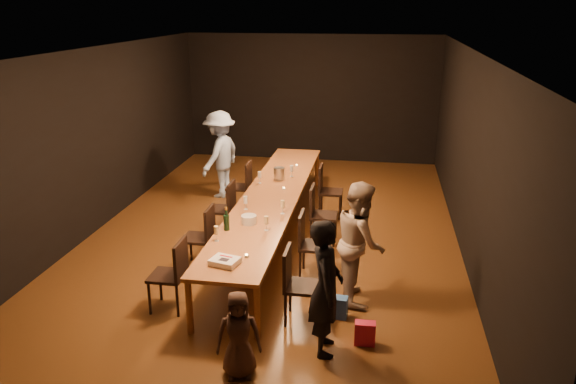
% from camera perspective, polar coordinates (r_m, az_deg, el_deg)
% --- Properties ---
extents(ground, '(10.00, 10.00, 0.00)m').
position_cam_1_polar(ground, '(9.26, -1.66, -4.70)').
color(ground, '#4A2C12').
rests_on(ground, ground).
extents(room_shell, '(6.04, 10.04, 3.02)m').
position_cam_1_polar(room_shell, '(8.65, -1.78, 8.04)').
color(room_shell, black).
rests_on(room_shell, ground).
extents(table, '(0.90, 6.00, 0.75)m').
position_cam_1_polar(table, '(9.00, -1.70, -0.60)').
color(table, brown).
rests_on(table, ground).
extents(chair_right_0, '(0.42, 0.42, 0.93)m').
position_cam_1_polar(chair_right_0, '(6.79, 1.51, -9.48)').
color(chair_right_0, black).
rests_on(chair_right_0, ground).
extents(chair_right_1, '(0.42, 0.42, 0.93)m').
position_cam_1_polar(chair_right_1, '(7.86, 2.74, -5.41)').
color(chair_right_1, black).
rests_on(chair_right_1, ground).
extents(chair_right_2, '(0.42, 0.42, 0.93)m').
position_cam_1_polar(chair_right_2, '(8.96, 3.66, -2.32)').
color(chair_right_2, black).
rests_on(chair_right_2, ground).
extents(chair_right_3, '(0.42, 0.42, 0.93)m').
position_cam_1_polar(chair_right_3, '(10.09, 4.37, 0.09)').
color(chair_right_3, black).
rests_on(chair_right_3, ground).
extents(chair_left_0, '(0.42, 0.42, 0.93)m').
position_cam_1_polar(chair_left_0, '(7.20, -12.16, -8.22)').
color(chair_left_0, black).
rests_on(chair_left_0, ground).
extents(chair_left_1, '(0.42, 0.42, 0.93)m').
position_cam_1_polar(chair_left_1, '(8.21, -9.15, -4.55)').
color(chair_left_1, black).
rests_on(chair_left_1, ground).
extents(chair_left_2, '(0.42, 0.42, 0.93)m').
position_cam_1_polar(chair_left_2, '(9.27, -6.84, -1.69)').
color(chair_left_2, black).
rests_on(chair_left_2, ground).
extents(chair_left_3, '(0.42, 0.42, 0.93)m').
position_cam_1_polar(chair_left_3, '(10.37, -5.02, 0.58)').
color(chair_left_3, black).
rests_on(chair_left_3, ground).
extents(woman_birthday, '(0.44, 0.61, 1.55)m').
position_cam_1_polar(woman_birthday, '(6.11, 3.87, -9.65)').
color(woman_birthday, black).
rests_on(woman_birthday, ground).
extents(woman_tan, '(0.72, 0.86, 1.58)m').
position_cam_1_polar(woman_tan, '(7.20, 7.34, -5.03)').
color(woman_tan, tan).
rests_on(woman_tan, ground).
extents(man_blue, '(0.91, 1.23, 1.71)m').
position_cam_1_polar(man_blue, '(11.09, -6.91, 3.81)').
color(man_blue, '#99B9ED').
rests_on(man_blue, ground).
extents(child, '(0.52, 0.40, 0.95)m').
position_cam_1_polar(child, '(5.89, -5.04, -14.25)').
color(child, '#463027').
rests_on(child, ground).
extents(gift_bag_red, '(0.24, 0.13, 0.27)m').
position_cam_1_polar(gift_bag_red, '(6.57, 7.81, -14.03)').
color(gift_bag_red, '#DD214B').
rests_on(gift_bag_red, ground).
extents(gift_bag_blue, '(0.23, 0.16, 0.27)m').
position_cam_1_polar(gift_bag_blue, '(7.03, 5.14, -11.57)').
color(gift_bag_blue, '#2858AF').
rests_on(gift_bag_blue, ground).
extents(birthday_cake, '(0.37, 0.32, 0.08)m').
position_cam_1_polar(birthday_cake, '(6.68, -6.44, -7.02)').
color(birthday_cake, white).
rests_on(birthday_cake, table).
extents(plate_stack, '(0.26, 0.26, 0.12)m').
position_cam_1_polar(plate_stack, '(7.83, -4.00, -2.80)').
color(plate_stack, silver).
rests_on(plate_stack, table).
extents(champagne_bottle, '(0.09, 0.09, 0.33)m').
position_cam_1_polar(champagne_bottle, '(7.59, -6.28, -2.71)').
color(champagne_bottle, black).
rests_on(champagne_bottle, table).
extents(ice_bucket, '(0.21, 0.21, 0.21)m').
position_cam_1_polar(ice_bucket, '(9.75, -0.90, 1.89)').
color(ice_bucket, '#ADAEB2').
rests_on(ice_bucket, table).
extents(wineglass_0, '(0.06, 0.06, 0.21)m').
position_cam_1_polar(wineglass_0, '(7.29, -7.29, -4.22)').
color(wineglass_0, beige).
rests_on(wineglass_0, table).
extents(wineglass_1, '(0.06, 0.06, 0.21)m').
position_cam_1_polar(wineglass_1, '(7.56, -2.21, -3.20)').
color(wineglass_1, beige).
rests_on(wineglass_1, table).
extents(wineglass_2, '(0.06, 0.06, 0.21)m').
position_cam_1_polar(wineglass_2, '(8.35, -4.33, -1.11)').
color(wineglass_2, silver).
rests_on(wineglass_2, table).
extents(wineglass_3, '(0.06, 0.06, 0.21)m').
position_cam_1_polar(wineglass_3, '(8.15, -0.56, -1.54)').
color(wineglass_3, beige).
rests_on(wineglass_3, table).
extents(wineglass_4, '(0.06, 0.06, 0.21)m').
position_cam_1_polar(wineglass_4, '(9.55, -2.90, 1.49)').
color(wineglass_4, silver).
rests_on(wineglass_4, table).
extents(wineglass_5, '(0.06, 0.06, 0.21)m').
position_cam_1_polar(wineglass_5, '(9.91, 0.37, 2.15)').
color(wineglass_5, silver).
rests_on(wineglass_5, table).
extents(tealight_near, '(0.05, 0.05, 0.03)m').
position_cam_1_polar(tealight_near, '(6.84, -4.24, -6.50)').
color(tealight_near, '#B2B7B2').
rests_on(tealight_near, table).
extents(tealight_mid, '(0.05, 0.05, 0.03)m').
position_cam_1_polar(tealight_mid, '(9.24, -0.43, 0.33)').
color(tealight_mid, '#B2B7B2').
rests_on(tealight_mid, table).
extents(tealight_far, '(0.05, 0.05, 0.03)m').
position_cam_1_polar(tealight_far, '(10.56, 0.88, 2.69)').
color(tealight_far, '#B2B7B2').
rests_on(tealight_far, table).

